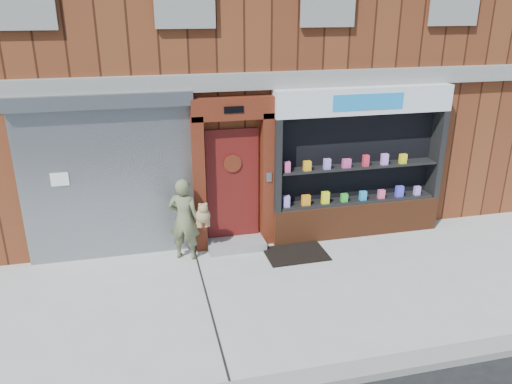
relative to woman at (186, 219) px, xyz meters
name	(u,v)px	position (x,y,z in m)	size (l,w,h in m)	color
ground	(300,289)	(1.71, -1.54, -0.78)	(80.00, 80.00, 0.00)	#9E9E99
curb	(354,373)	(1.71, -3.69, -0.72)	(60.00, 0.30, 0.12)	gray
building	(229,23)	(1.71, 4.45, 3.22)	(12.00, 8.16, 8.00)	#5D2915
shutter_bay	(107,169)	(-1.29, 0.39, 0.94)	(3.10, 0.30, 3.04)	gray
red_door_bay	(233,174)	(0.96, 0.32, 0.67)	(1.52, 0.58, 2.90)	#4B190C
pharmacy_bay	(358,170)	(3.45, 0.27, 0.59)	(3.50, 0.41, 3.00)	brown
woman	(186,219)	(0.00, 0.00, 0.00)	(0.81, 0.56, 1.55)	#616945
doormat	(296,254)	(2.01, -0.36, -0.77)	(1.14, 0.80, 0.03)	black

